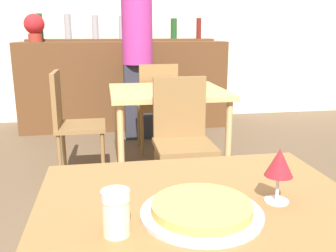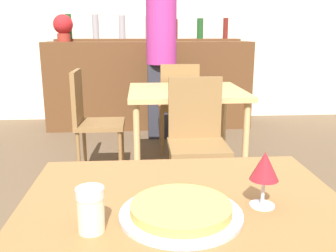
{
  "view_description": "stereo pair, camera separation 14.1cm",
  "coord_description": "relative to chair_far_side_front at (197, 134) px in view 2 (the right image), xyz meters",
  "views": [
    {
      "loc": [
        -0.26,
        -0.9,
        1.23
      ],
      "look_at": [
        -0.01,
        0.55,
        0.86
      ],
      "focal_mm": 40.0,
      "sensor_mm": 36.0,
      "label": 1
    },
    {
      "loc": [
        -0.12,
        -0.92,
        1.23
      ],
      "look_at": [
        -0.01,
        0.55,
        0.86
      ],
      "focal_mm": 40.0,
      "sensor_mm": 36.0,
      "label": 2
    }
  ],
  "objects": [
    {
      "name": "wall_back",
      "position": [
        -0.27,
        2.89,
        0.86
      ],
      "size": [
        8.0,
        0.05,
        2.8
      ],
      "color": "silver",
      "rests_on": "ground_plane"
    },
    {
      "name": "dining_table_near",
      "position": [
        -0.27,
        -1.58,
        0.13
      ],
      "size": [
        0.93,
        0.86,
        0.76
      ],
      "color": "brown",
      "rests_on": "ground_plane"
    },
    {
      "name": "dining_table_far",
      "position": [
        -0.0,
        0.62,
        0.13
      ],
      "size": [
        0.96,
        0.9,
        0.75
      ],
      "color": "tan",
      "rests_on": "ground_plane"
    },
    {
      "name": "bar_counter",
      "position": [
        -0.27,
        2.38,
        0.02
      ],
      "size": [
        2.6,
        0.56,
        1.1
      ],
      "color": "brown",
      "rests_on": "ground_plane"
    },
    {
      "name": "bar_back_shelf",
      "position": [
        -0.3,
        2.52,
        0.65
      ],
      "size": [
        2.39,
        0.24,
        0.34
      ],
      "color": "brown",
      "rests_on": "bar_counter"
    },
    {
      "name": "chair_far_side_front",
      "position": [
        0.0,
        0.0,
        0.0
      ],
      "size": [
        0.4,
        0.4,
        0.92
      ],
      "color": "olive",
      "rests_on": "ground_plane"
    },
    {
      "name": "chair_far_side_back",
      "position": [
        0.0,
        1.23,
        0.0
      ],
      "size": [
        0.4,
        0.4,
        0.92
      ],
      "rotation": [
        0.0,
        0.0,
        3.14
      ],
      "color": "olive",
      "rests_on": "ground_plane"
    },
    {
      "name": "chair_far_side_left",
      "position": [
        -0.81,
        0.62,
        0.0
      ],
      "size": [
        0.4,
        0.4,
        0.92
      ],
      "rotation": [
        0.0,
        0.0,
        1.57
      ],
      "color": "olive",
      "rests_on": "ground_plane"
    },
    {
      "name": "pizza_tray",
      "position": [
        -0.29,
        -1.61,
        0.24
      ],
      "size": [
        0.33,
        0.33,
        0.04
      ],
      "color": "#B7B7BC",
      "rests_on": "dining_table_near"
    },
    {
      "name": "cheese_shaker",
      "position": [
        -0.51,
        -1.66,
        0.28
      ],
      "size": [
        0.07,
        0.07,
        0.11
      ],
      "color": "beige",
      "rests_on": "dining_table_near"
    },
    {
      "name": "person_standing",
      "position": [
        -0.14,
        1.8,
        0.46
      ],
      "size": [
        0.34,
        0.34,
        1.81
      ],
      "color": "#2D2D38",
      "rests_on": "ground_plane"
    },
    {
      "name": "wine_glass",
      "position": [
        -0.05,
        -1.56,
        0.33
      ],
      "size": [
        0.08,
        0.08,
        0.16
      ],
      "color": "silver",
      "rests_on": "dining_table_near"
    },
    {
      "name": "potted_plant",
      "position": [
        -1.32,
        2.33,
        0.75
      ],
      "size": [
        0.24,
        0.24,
        0.33
      ],
      "color": "maroon",
      "rests_on": "bar_counter"
    }
  ]
}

